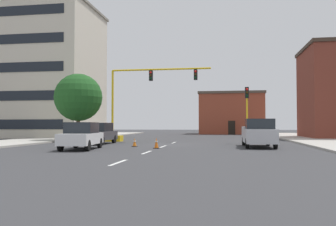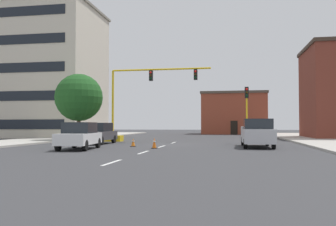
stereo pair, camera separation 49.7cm
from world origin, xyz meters
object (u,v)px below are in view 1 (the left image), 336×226
(sedan_white_near_left, at_px, (82,136))
(sedan_dark_gray_mid_left, at_px, (99,133))
(traffic_signal_gantry, at_px, (126,117))
(traffic_light_pole_right, at_px, (247,102))
(traffic_cone_roadside_a, at_px, (135,142))
(traffic_cone_roadside_b, at_px, (156,143))
(pickup_truck_silver, at_px, (258,133))
(tree_left_near, at_px, (78,98))

(sedan_white_near_left, relative_size, sedan_dark_gray_mid_left, 1.04)
(traffic_signal_gantry, relative_size, traffic_light_pole_right, 2.13)
(traffic_cone_roadside_a, bearing_deg, traffic_light_pole_right, 35.43)
(traffic_cone_roadside_a, xyz_separation_m, traffic_cone_roadside_b, (1.94, -1.74, 0.06))
(traffic_signal_gantry, distance_m, traffic_cone_roadside_a, 8.18)
(traffic_signal_gantry, distance_m, pickup_truck_silver, 13.36)
(traffic_cone_roadside_a, bearing_deg, sedan_white_near_left, -128.40)
(traffic_signal_gantry, distance_m, traffic_cone_roadside_b, 10.49)
(sedan_white_near_left, relative_size, traffic_cone_roadside_b, 6.44)
(pickup_truck_silver, distance_m, traffic_cone_roadside_a, 8.85)
(traffic_cone_roadside_a, bearing_deg, traffic_cone_roadside_b, -41.86)
(traffic_light_pole_right, xyz_separation_m, traffic_cone_roadside_a, (-8.34, -5.93, -3.23))
(pickup_truck_silver, bearing_deg, traffic_light_pole_right, 95.06)
(traffic_light_pole_right, height_order, sedan_white_near_left, traffic_light_pole_right)
(traffic_cone_roadside_a, height_order, traffic_cone_roadside_b, traffic_cone_roadside_b)
(sedan_white_near_left, distance_m, traffic_cone_roadside_a, 4.30)
(tree_left_near, bearing_deg, sedan_dark_gray_mid_left, -50.90)
(traffic_light_pole_right, relative_size, sedan_white_near_left, 1.02)
(sedan_dark_gray_mid_left, bearing_deg, sedan_white_near_left, -79.80)
(traffic_light_pole_right, height_order, tree_left_near, tree_left_near)
(traffic_signal_gantry, distance_m, tree_left_near, 5.21)
(traffic_signal_gantry, bearing_deg, sedan_white_near_left, -89.63)
(pickup_truck_silver, xyz_separation_m, sedan_dark_gray_mid_left, (-12.55, 2.05, -0.09))
(traffic_cone_roadside_a, bearing_deg, pickup_truck_silver, 5.17)
(traffic_signal_gantry, xyz_separation_m, sedan_white_near_left, (0.07, -10.79, -1.43))
(pickup_truck_silver, height_order, traffic_cone_roadside_a, pickup_truck_silver)
(traffic_light_pole_right, xyz_separation_m, pickup_truck_silver, (0.45, -5.14, -2.55))
(traffic_light_pole_right, height_order, pickup_truck_silver, traffic_light_pole_right)
(traffic_light_pole_right, relative_size, pickup_truck_silver, 0.89)
(traffic_light_pole_right, xyz_separation_m, tree_left_near, (-15.90, 1.59, 0.69))
(tree_left_near, xyz_separation_m, traffic_cone_roadside_a, (7.56, -7.52, -3.91))
(traffic_signal_gantry, bearing_deg, traffic_light_pole_right, -7.84)
(pickup_truck_silver, relative_size, traffic_cone_roadside_a, 8.78)
(traffic_signal_gantry, height_order, sedan_white_near_left, traffic_signal_gantry)
(traffic_signal_gantry, height_order, traffic_light_pole_right, traffic_signal_gantry)
(tree_left_near, height_order, traffic_cone_roadside_b, tree_left_near)
(sedan_dark_gray_mid_left, height_order, traffic_cone_roadside_b, sedan_dark_gray_mid_left)
(traffic_cone_roadside_a, bearing_deg, sedan_dark_gray_mid_left, 142.89)
(traffic_signal_gantry, relative_size, traffic_cone_roadside_b, 14.04)
(traffic_cone_roadside_b, bearing_deg, sedan_white_near_left, -160.80)
(sedan_white_near_left, bearing_deg, sedan_dark_gray_mid_left, 100.20)
(sedan_dark_gray_mid_left, height_order, traffic_cone_roadside_a, sedan_dark_gray_mid_left)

